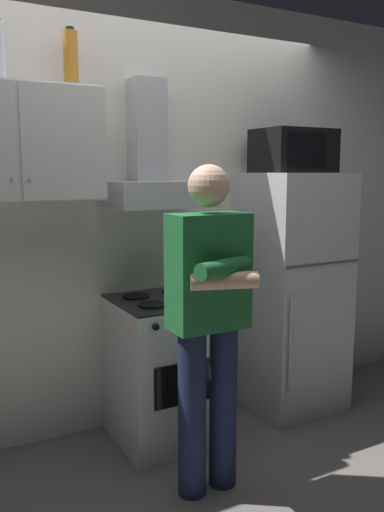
# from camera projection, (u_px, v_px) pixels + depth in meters

# --- Properties ---
(ground_plane) EXTENTS (7.00, 7.00, 0.00)m
(ground_plane) POSITION_uv_depth(u_px,v_px,m) (192.00, 452.00, 3.07)
(ground_plane) COLOR slate
(back_wall_tiled) EXTENTS (4.80, 0.10, 2.70)m
(back_wall_tiled) POSITION_uv_depth(u_px,v_px,m) (147.00, 212.00, 3.38)
(back_wall_tiled) COLOR silver
(back_wall_tiled) RESTS_ON ground_plane
(upper_cabinet) EXTENTS (0.90, 0.37, 0.60)m
(upper_cabinet) POSITION_uv_depth(u_px,v_px,m) (12.00, 143.00, 2.72)
(upper_cabinet) COLOR silver
(stove_oven) EXTENTS (0.60, 0.62, 0.87)m
(stove_oven) POSITION_uv_depth(u_px,v_px,m) (165.00, 368.00, 3.20)
(stove_oven) COLOR white
(stove_oven) RESTS_ON ground_plane
(range_hood) EXTENTS (0.60, 0.44, 0.75)m
(range_hood) POSITION_uv_depth(u_px,v_px,m) (154.00, 173.00, 3.13)
(range_hood) COLOR #B7BABF
(refrigerator) EXTENTS (0.60, 0.62, 1.60)m
(refrigerator) POSITION_uv_depth(u_px,v_px,m) (291.00, 292.00, 3.59)
(refrigerator) COLOR silver
(refrigerator) RESTS_ON ground_plane
(microwave) EXTENTS (0.48, 0.37, 0.28)m
(microwave) POSITION_uv_depth(u_px,v_px,m) (293.00, 151.00, 3.46)
(microwave) COLOR black
(microwave) RESTS_ON refrigerator
(person_standing) EXTENTS (0.38, 0.33, 1.64)m
(person_standing) POSITION_uv_depth(u_px,v_px,m) (209.00, 318.00, 2.58)
(person_standing) COLOR #192342
(person_standing) RESTS_ON ground_plane
(bottle_liquor_amber) EXTENTS (0.08, 0.08, 0.32)m
(bottle_liquor_amber) POSITION_uv_depth(u_px,v_px,m) (71.00, 59.00, 2.84)
(bottle_liquor_amber) COLOR #B7721E
(bottle_liquor_amber) RESTS_ON upper_cabinet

